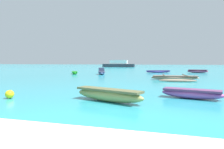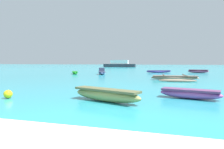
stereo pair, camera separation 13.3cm
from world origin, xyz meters
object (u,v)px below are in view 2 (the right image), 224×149
(moored_boat_0, at_px, (106,94))
(moored_boat_1, at_px, (198,71))
(moored_boat_3, at_px, (175,78))
(moored_boat_4, at_px, (102,72))
(mooring_buoy_0, at_px, (8,94))
(moored_boat_2, at_px, (75,72))
(moored_boat_5, at_px, (159,71))
(moored_boat_6, at_px, (190,93))
(distant_ferry, at_px, (120,64))

(moored_boat_0, bearing_deg, moored_boat_1, 94.71)
(moored_boat_3, height_order, moored_boat_4, moored_boat_4)
(mooring_buoy_0, bearing_deg, moored_boat_1, 66.38)
(mooring_buoy_0, bearing_deg, moored_boat_4, 95.50)
(moored_boat_2, height_order, moored_boat_5, moored_boat_5)
(moored_boat_6, relative_size, distant_ferry, 0.26)
(moored_boat_3, bearing_deg, mooring_buoy_0, -127.14)
(moored_boat_0, distance_m, moored_boat_3, 10.60)
(moored_boat_4, relative_size, mooring_buoy_0, 7.42)
(moored_boat_3, xyz_separation_m, moored_boat_4, (-8.29, 5.57, 0.10))
(distant_ferry, bearing_deg, moored_boat_6, -73.06)
(moored_boat_4, bearing_deg, mooring_buoy_0, -14.80)
(moored_boat_6, bearing_deg, moored_boat_5, 109.62)
(moored_boat_2, relative_size, moored_boat_6, 0.93)
(moored_boat_1, xyz_separation_m, distant_ferry, (-18.17, 28.33, 0.61))
(moored_boat_6, bearing_deg, moored_boat_2, 143.96)
(moored_boat_1, height_order, moored_boat_4, moored_boat_4)
(moored_boat_0, xyz_separation_m, moored_boat_1, (6.13, 22.72, -0.02))
(moored_boat_3, relative_size, mooring_buoy_0, 11.88)
(moored_boat_0, distance_m, mooring_buoy_0, 4.05)
(moored_boat_5, height_order, moored_boat_6, moored_boat_6)
(moored_boat_4, bearing_deg, moored_boat_5, 111.00)
(moored_boat_4, height_order, moored_boat_5, moored_boat_4)
(moored_boat_1, xyz_separation_m, mooring_buoy_0, (-10.14, -23.19, -0.08))
(moored_boat_0, distance_m, distant_ferry, 52.45)
(moored_boat_1, bearing_deg, moored_boat_2, -151.30)
(moored_boat_1, distance_m, moored_boat_2, 16.76)
(moored_boat_3, height_order, moored_boat_6, moored_boat_3)
(moored_boat_2, relative_size, mooring_buoy_0, 6.69)
(moored_boat_3, xyz_separation_m, distant_ferry, (-14.75, 40.80, 0.67))
(moored_boat_2, height_order, mooring_buoy_0, mooring_buoy_0)
(moored_boat_1, relative_size, moored_boat_6, 1.12)
(moored_boat_3, height_order, moored_boat_5, moored_boat_3)
(moored_boat_2, xyz_separation_m, distant_ferry, (-2.99, 35.45, 0.67))
(moored_boat_1, xyz_separation_m, moored_boat_2, (-15.18, -7.12, -0.06))
(mooring_buoy_0, bearing_deg, moored_boat_5, 77.45)
(moored_boat_2, bearing_deg, moored_boat_0, 0.57)
(moored_boat_4, height_order, moored_boat_6, moored_boat_4)
(moored_boat_2, height_order, distant_ferry, distant_ferry)
(moored_boat_4, bearing_deg, moored_boat_0, -0.84)
(moored_boat_5, bearing_deg, moored_boat_1, -10.53)
(moored_boat_0, distance_m, moored_boat_6, 3.39)
(moored_boat_2, distance_m, mooring_buoy_0, 16.84)
(moored_boat_5, relative_size, mooring_buoy_0, 10.31)
(moored_boat_0, height_order, moored_boat_6, moored_boat_0)
(moored_boat_2, bearing_deg, moored_boat_3, 35.96)
(moored_boat_4, bearing_deg, moored_boat_3, 35.83)
(moored_boat_0, distance_m, moored_boat_2, 18.03)
(moored_boat_2, bearing_deg, moored_boat_4, 63.97)
(moored_boat_2, xyz_separation_m, moored_boat_4, (3.47, 0.21, 0.10))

